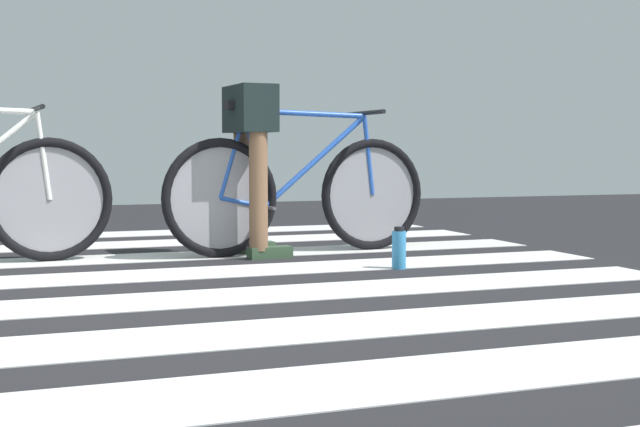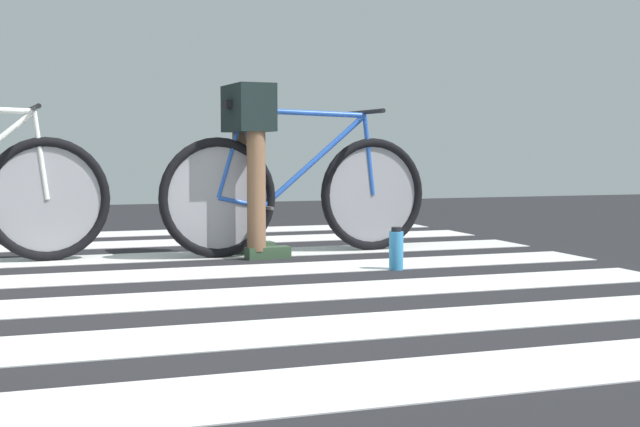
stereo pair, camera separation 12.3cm
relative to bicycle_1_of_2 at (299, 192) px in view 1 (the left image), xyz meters
The scene contains 5 objects.
ground 2.05m from the bicycle_1_of_2, 124.52° to the right, with size 18.00×14.00×0.02m.
crosswalk_markings 1.80m from the bicycle_1_of_2, 127.40° to the right, with size 5.47×6.54×0.00m.
bicycle_1_of_2 is the anchor object (origin of this frame).
cyclist_1_of_2 0.42m from the bicycle_1_of_2, behind, with size 0.34×0.43×1.03m.
water_bottle 0.93m from the bicycle_1_of_2, 70.93° to the right, with size 0.08×0.08×0.23m.
Camera 1 is at (-0.56, -3.39, 0.66)m, focal length 48.46 mm.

